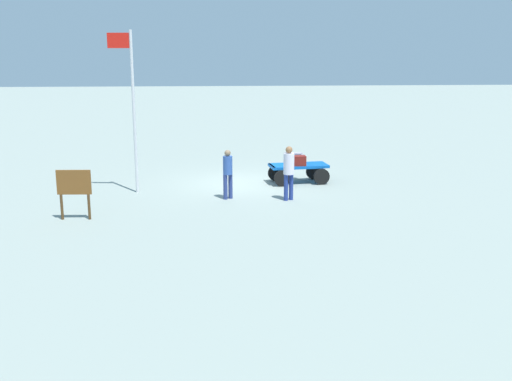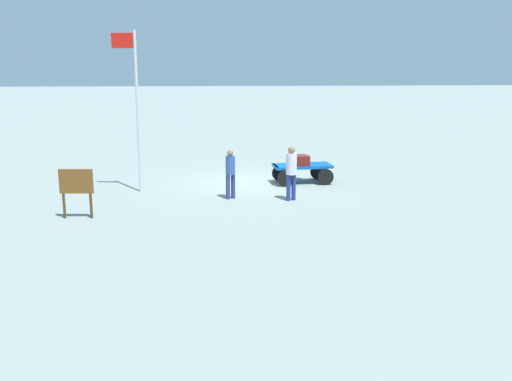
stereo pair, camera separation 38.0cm
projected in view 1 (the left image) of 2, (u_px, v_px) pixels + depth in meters
ground_plane at (244, 183)px, 22.57m from camera, size 120.00×120.00×0.00m
luggage_cart at (298, 170)px, 22.59m from camera, size 2.23×1.36×0.69m
suitcase_navy at (293, 158)px, 22.92m from camera, size 0.67×0.43×0.36m
suitcase_maroon at (296, 158)px, 22.94m from camera, size 0.55×0.33×0.31m
suitcase_olive at (299, 161)px, 22.28m from camera, size 0.50×0.38×0.36m
worker_lead at (289, 169)px, 19.85m from camera, size 0.47×0.47×1.79m
worker_trailing at (228, 171)px, 20.06m from camera, size 0.42×0.42×1.64m
flagpole at (131, 102)px, 20.46m from camera, size 0.82×0.11×5.47m
signboard at (74, 187)px, 17.61m from camera, size 0.99×0.12×1.47m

